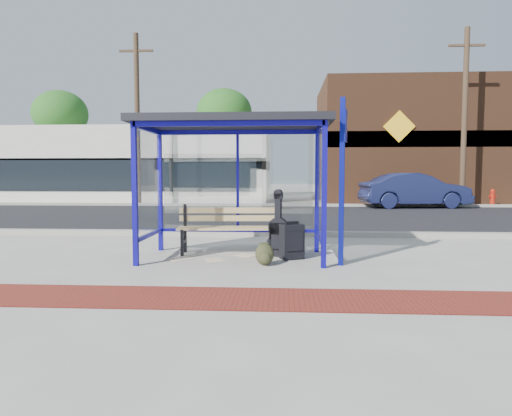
# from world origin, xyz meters

# --- Properties ---
(ground) EXTENTS (120.00, 120.00, 0.00)m
(ground) POSITION_xyz_m (0.00, 0.00, 0.00)
(ground) COLOR #B2ADA0
(ground) RESTS_ON ground
(brick_paver_strip) EXTENTS (60.00, 1.00, 0.01)m
(brick_paver_strip) POSITION_xyz_m (0.00, -2.60, 0.01)
(brick_paver_strip) COLOR maroon
(brick_paver_strip) RESTS_ON ground
(curb_near) EXTENTS (60.00, 0.25, 0.12)m
(curb_near) POSITION_xyz_m (0.00, 2.90, 0.06)
(curb_near) COLOR gray
(curb_near) RESTS_ON ground
(street_asphalt) EXTENTS (60.00, 10.00, 0.00)m
(street_asphalt) POSITION_xyz_m (0.00, 8.00, 0.00)
(street_asphalt) COLOR black
(street_asphalt) RESTS_ON ground
(curb_far) EXTENTS (60.00, 0.25, 0.12)m
(curb_far) POSITION_xyz_m (0.00, 13.10, 0.06)
(curb_far) COLOR gray
(curb_far) RESTS_ON ground
(far_sidewalk) EXTENTS (60.00, 4.00, 0.01)m
(far_sidewalk) POSITION_xyz_m (0.00, 15.00, 0.00)
(far_sidewalk) COLOR #B2ADA0
(far_sidewalk) RESTS_ON ground
(bus_shelter) EXTENTS (3.30, 1.80, 2.42)m
(bus_shelter) POSITION_xyz_m (0.00, 0.07, 2.07)
(bus_shelter) COLOR #140E9E
(bus_shelter) RESTS_ON ground
(storefront_white) EXTENTS (18.00, 6.04, 4.00)m
(storefront_white) POSITION_xyz_m (-9.00, 17.99, 2.00)
(storefront_white) COLOR silver
(storefront_white) RESTS_ON ground
(storefront_brown) EXTENTS (10.00, 7.08, 6.40)m
(storefront_brown) POSITION_xyz_m (8.00, 18.49, 3.20)
(storefront_brown) COLOR #59331E
(storefront_brown) RESTS_ON ground
(tree_left) EXTENTS (3.60, 3.60, 7.03)m
(tree_left) POSITION_xyz_m (-14.00, 22.00, 5.45)
(tree_left) COLOR #4C3826
(tree_left) RESTS_ON ground
(tree_mid) EXTENTS (3.60, 3.60, 7.03)m
(tree_mid) POSITION_xyz_m (-3.00, 22.00, 5.45)
(tree_mid) COLOR #4C3826
(tree_mid) RESTS_ON ground
(tree_right) EXTENTS (3.60, 3.60, 7.03)m
(tree_right) POSITION_xyz_m (12.50, 22.00, 5.45)
(tree_right) COLOR #4C3826
(tree_right) RESTS_ON ground
(utility_pole_west) EXTENTS (1.60, 0.24, 8.00)m
(utility_pole_west) POSITION_xyz_m (-6.00, 13.40, 4.11)
(utility_pole_west) COLOR #4C3826
(utility_pole_west) RESTS_ON ground
(utility_pole_east) EXTENTS (1.60, 0.24, 8.00)m
(utility_pole_east) POSITION_xyz_m (9.00, 13.40, 4.11)
(utility_pole_east) COLOR #4C3826
(utility_pole_east) RESTS_ON ground
(bench) EXTENTS (1.96, 0.61, 0.91)m
(bench) POSITION_xyz_m (-0.11, 0.47, 0.52)
(bench) COLOR black
(bench) RESTS_ON ground
(guitar_bag) EXTENTS (0.43, 0.22, 1.13)m
(guitar_bag) POSITION_xyz_m (0.78, 0.21, 0.41)
(guitar_bag) COLOR black
(guitar_bag) RESTS_ON ground
(suitcase) EXTENTS (0.45, 0.38, 0.66)m
(suitcase) POSITION_xyz_m (1.02, -0.03, 0.31)
(suitcase) COLOR black
(suitcase) RESTS_ON ground
(backpack) EXTENTS (0.34, 0.32, 0.36)m
(backpack) POSITION_xyz_m (0.57, -0.59, 0.17)
(backpack) COLOR #2C2E19
(backpack) RESTS_ON ground
(sign_post) EXTENTS (0.14, 0.33, 2.69)m
(sign_post) POSITION_xyz_m (1.81, -0.51, 1.51)
(sign_post) COLOR navy
(sign_post) RESTS_ON ground
(newspaper_a) EXTENTS (0.44, 0.48, 0.01)m
(newspaper_a) POSITION_xyz_m (-0.31, -0.20, 0.00)
(newspaper_a) COLOR white
(newspaper_a) RESTS_ON ground
(newspaper_b) EXTENTS (0.49, 0.49, 0.01)m
(newspaper_b) POSITION_xyz_m (-0.93, -0.16, 0.00)
(newspaper_b) COLOR white
(newspaper_b) RESTS_ON ground
(newspaper_c) EXTENTS (0.47, 0.45, 0.01)m
(newspaper_c) POSITION_xyz_m (0.20, 0.27, 0.00)
(newspaper_c) COLOR white
(newspaper_c) RESTS_ON ground
(parked_car) EXTENTS (4.80, 2.17, 1.53)m
(parked_car) POSITION_xyz_m (6.64, 12.55, 0.76)
(parked_car) COLOR #1B224C
(parked_car) RESTS_ON ground
(fire_hydrant) EXTENTS (0.36, 0.24, 0.79)m
(fire_hydrant) POSITION_xyz_m (10.69, 14.15, 0.43)
(fire_hydrant) COLOR #AB1C0C
(fire_hydrant) RESTS_ON ground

